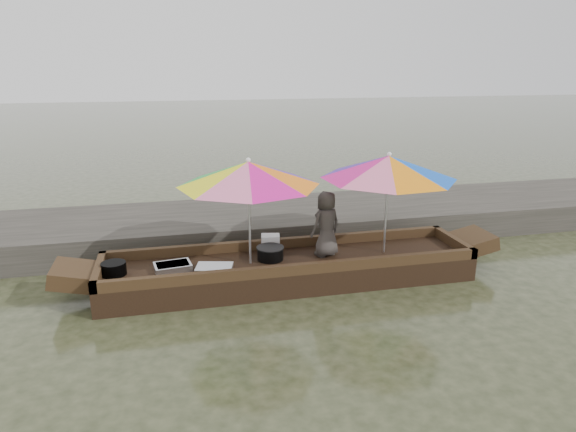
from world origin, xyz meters
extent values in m
plane|color=#272D17|center=(0.00, 0.00, 0.00)|extent=(80.00, 80.00, 0.00)
cube|color=#2D2B26|center=(0.00, 2.20, 0.25)|extent=(22.00, 2.20, 0.50)
cube|color=black|center=(0.00, 0.00, 0.17)|extent=(5.46, 1.20, 0.35)
cylinder|color=black|center=(-2.48, 0.01, 0.44)|extent=(0.34, 0.34, 0.18)
cube|color=silver|center=(-1.69, 0.01, 0.39)|extent=(0.55, 0.42, 0.09)
cube|color=silver|center=(-1.12, -0.13, 0.38)|extent=(0.57, 0.46, 0.06)
cylinder|color=black|center=(-0.27, 0.08, 0.44)|extent=(0.39, 0.39, 0.18)
cube|color=white|center=(-0.20, 0.43, 0.48)|extent=(0.32, 0.27, 0.26)
imported|color=#3D3733|center=(0.58, 0.06, 0.85)|extent=(0.58, 0.48, 1.01)
camera|label=1|loc=(-1.63, -6.90, 3.15)|focal=32.00mm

